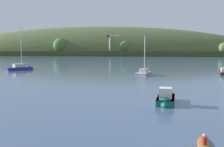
{
  "coord_description": "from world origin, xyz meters",
  "views": [
    {
      "loc": [
        -1.68,
        -9.55,
        6.14
      ],
      "look_at": [
        -6.5,
        32.52,
        1.97
      ],
      "focal_mm": 38.96,
      "sensor_mm": 36.0,
      "label": 1
    }
  ],
  "objects": [
    {
      "name": "dockside_crane",
      "position": [
        -29.71,
        221.24,
        9.7
      ],
      "size": [
        12.25,
        4.34,
        20.49
      ],
      "rotation": [
        0.0,
        0.0,
        6.21
      ],
      "color": "#4C4C51",
      "rests_on": "ground"
    },
    {
      "name": "sailboat_far_left",
      "position": [
        -0.51,
        49.41,
        0.33
      ],
      "size": [
        4.24,
        7.42,
        10.67
      ],
      "rotation": [
        0.0,
        0.0,
        1.3
      ],
      "color": "#ADB2BC",
      "rests_on": "ground"
    },
    {
      "name": "fishing_boat_moored",
      "position": [
        1.29,
        18.06,
        0.41
      ],
      "size": [
        2.64,
        5.37,
        3.25
      ],
      "rotation": [
        0.0,
        0.0,
        4.56
      ],
      "color": "#0F564C",
      "rests_on": "ground"
    },
    {
      "name": "sailboat_midwater_white",
      "position": [
        -37.19,
        60.3,
        0.36
      ],
      "size": [
        7.55,
        8.36,
        14.72
      ],
      "rotation": [
        0.0,
        0.0,
        0.89
      ],
      "color": "navy",
      "rests_on": "ground"
    },
    {
      "name": "sailboat_near_mooring",
      "position": [
        19.8,
        54.83,
        0.22
      ],
      "size": [
        4.34,
        8.63,
        14.07
      ],
      "rotation": [
        0.0,
        0.0,
        1.34
      ],
      "color": "#232328",
      "rests_on": "ground"
    },
    {
      "name": "canoe_with_paddler",
      "position": [
        2.39,
        5.71,
        0.1
      ],
      "size": [
        1.68,
        4.0,
        1.02
      ],
      "rotation": [
        0.0,
        0.0,
        1.39
      ],
      "color": "brown",
      "rests_on": "ground"
    },
    {
      "name": "far_shoreline_hill",
      "position": [
        -53.25,
        250.45,
        0.22
      ],
      "size": [
        464.22,
        105.76,
        61.48
      ],
      "rotation": [
        0.0,
        0.0,
        -0.08
      ],
      "color": "#35401E",
      "rests_on": "ground"
    }
  ]
}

